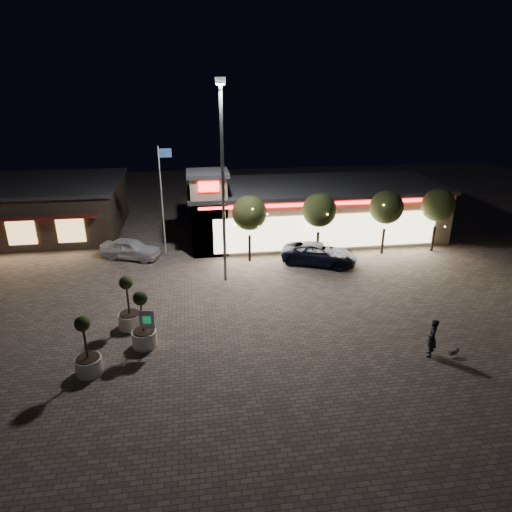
{
  "coord_description": "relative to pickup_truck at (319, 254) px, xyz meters",
  "views": [
    {
      "loc": [
        0.01,
        -19.15,
        12.54
      ],
      "look_at": [
        3.72,
        6.0,
        2.36
      ],
      "focal_mm": 32.0,
      "sensor_mm": 36.0,
      "label": 1
    }
  ],
  "objects": [
    {
      "name": "ground",
      "position": [
        -8.81,
        -9.77,
        -0.73
      ],
      "size": [
        90.0,
        90.0,
        0.0
      ],
      "primitive_type": "plane",
      "color": "#6F635A",
      "rests_on": "ground"
    },
    {
      "name": "retail_building",
      "position": [
        0.69,
        6.04,
        1.48
      ],
      "size": [
        20.4,
        8.4,
        6.1
      ],
      "color": "tan",
      "rests_on": "ground"
    },
    {
      "name": "restaurant_building",
      "position": [
        -22.81,
        10.2,
        1.43
      ],
      "size": [
        16.4,
        11.0,
        4.3
      ],
      "color": "#382D23",
      "rests_on": "ground"
    },
    {
      "name": "floodlight_pole",
      "position": [
        -6.81,
        -1.77,
        6.29
      ],
      "size": [
        0.6,
        0.4,
        12.38
      ],
      "color": "gray",
      "rests_on": "ground"
    },
    {
      "name": "flagpole",
      "position": [
        -10.72,
        3.23,
        4.01
      ],
      "size": [
        0.95,
        0.1,
        8.0
      ],
      "color": "white",
      "rests_on": "ground"
    },
    {
      "name": "string_tree_a",
      "position": [
        -4.81,
        1.23,
        2.83
      ],
      "size": [
        2.42,
        2.42,
        4.79
      ],
      "color": "#332319",
      "rests_on": "ground"
    },
    {
      "name": "string_tree_b",
      "position": [
        0.19,
        1.23,
        2.83
      ],
      "size": [
        2.42,
        2.42,
        4.79
      ],
      "color": "#332319",
      "rests_on": "ground"
    },
    {
      "name": "string_tree_c",
      "position": [
        5.19,
        1.23,
        2.83
      ],
      "size": [
        2.42,
        2.42,
        4.79
      ],
      "color": "#332319",
      "rests_on": "ground"
    },
    {
      "name": "string_tree_d",
      "position": [
        9.19,
        1.23,
        2.83
      ],
      "size": [
        2.42,
        2.42,
        4.79
      ],
      "color": "#332319",
      "rests_on": "ground"
    },
    {
      "name": "pickup_truck",
      "position": [
        0.0,
        0.0,
        0.0
      ],
      "size": [
        5.81,
        4.37,
        1.47
      ],
      "primitive_type": "imported",
      "rotation": [
        0.0,
        0.0,
        1.15
      ],
      "color": "black",
      "rests_on": "ground"
    },
    {
      "name": "white_sedan",
      "position": [
        -13.31,
        2.99,
        0.0
      ],
      "size": [
        4.67,
        3.19,
        1.48
      ],
      "primitive_type": "imported",
      "rotation": [
        0.0,
        0.0,
        1.2
      ],
      "color": "white",
      "rests_on": "ground"
    },
    {
      "name": "pedestrian",
      "position": [
        2.11,
        -11.84,
        0.23
      ],
      "size": [
        0.72,
        0.83,
        1.92
      ],
      "primitive_type": "imported",
      "rotation": [
        0.0,
        0.0,
        -2.02
      ],
      "color": "black",
      "rests_on": "ground"
    },
    {
      "name": "dog",
      "position": [
        3.22,
        -12.1,
        -0.43
      ],
      "size": [
        0.57,
        0.26,
        0.3
      ],
      "color": "#59514C",
      "rests_on": "ground"
    },
    {
      "name": "planter_left",
      "position": [
        -12.3,
        -7.08,
        0.19
      ],
      "size": [
        1.21,
        1.21,
        2.98
      ],
      "color": "silver",
      "rests_on": "ground"
    },
    {
      "name": "planter_mid",
      "position": [
        -13.7,
        -10.9,
        0.16
      ],
      "size": [
        1.18,
        1.18,
        2.89
      ],
      "color": "silver",
      "rests_on": "ground"
    },
    {
      "name": "planter_right",
      "position": [
        -11.42,
        -8.98,
        0.19
      ],
      "size": [
        1.21,
        1.21,
        2.98
      ],
      "color": "silver",
      "rests_on": "ground"
    },
    {
      "name": "valet_sign",
      "position": [
        -11.16,
        -9.47,
        0.81
      ],
      "size": [
        0.72,
        0.21,
        2.2
      ],
      "color": "gray",
      "rests_on": "ground"
    }
  ]
}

